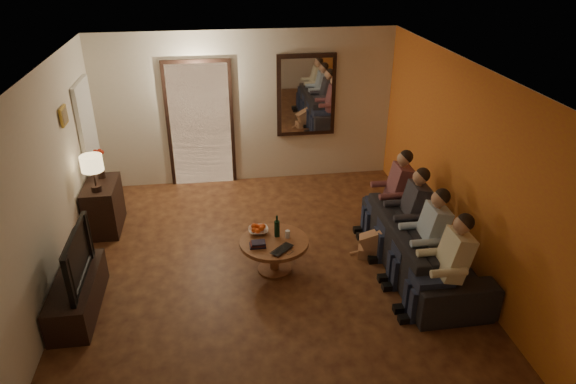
{
  "coord_description": "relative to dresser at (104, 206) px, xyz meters",
  "views": [
    {
      "loc": [
        -0.53,
        -5.37,
        3.94
      ],
      "look_at": [
        0.3,
        0.3,
        1.05
      ],
      "focal_mm": 32.0,
      "sensor_mm": 36.0,
      "label": 1
    }
  ],
  "objects": [
    {
      "name": "floor",
      "position": [
        2.25,
        -1.58,
        -0.36
      ],
      "size": [
        5.0,
        6.0,
        0.01
      ],
      "primitive_type": "cube",
      "color": "#3D1910",
      "rests_on": "ground"
    },
    {
      "name": "ceiling",
      "position": [
        2.25,
        -1.58,
        2.24
      ],
      "size": [
        5.0,
        6.0,
        0.01
      ],
      "primitive_type": "cube",
      "color": "white",
      "rests_on": "back_wall"
    },
    {
      "name": "back_wall",
      "position": [
        2.25,
        1.42,
        0.94
      ],
      "size": [
        5.0,
        0.02,
        2.6
      ],
      "primitive_type": "cube",
      "color": "beige",
      "rests_on": "floor"
    },
    {
      "name": "left_wall",
      "position": [
        -0.25,
        -1.58,
        0.94
      ],
      "size": [
        0.02,
        6.0,
        2.6
      ],
      "primitive_type": "cube",
      "color": "beige",
      "rests_on": "floor"
    },
    {
      "name": "right_wall",
      "position": [
        4.75,
        -1.58,
        0.94
      ],
      "size": [
        0.02,
        6.0,
        2.6
      ],
      "primitive_type": "cube",
      "color": "beige",
      "rests_on": "floor"
    },
    {
      "name": "orange_accent",
      "position": [
        4.74,
        -1.58,
        0.94
      ],
      "size": [
        0.01,
        6.0,
        2.6
      ],
      "primitive_type": "cube",
      "color": "orange",
      "rests_on": "right_wall"
    },
    {
      "name": "kitchen_doorway",
      "position": [
        1.45,
        1.4,
        0.69
      ],
      "size": [
        1.0,
        0.06,
        2.1
      ],
      "primitive_type": "cube",
      "color": "#FFE0A5",
      "rests_on": "floor"
    },
    {
      "name": "door_trim",
      "position": [
        1.45,
        1.39,
        0.69
      ],
      "size": [
        1.12,
        0.04,
        2.22
      ],
      "primitive_type": "cube",
      "color": "black",
      "rests_on": "floor"
    },
    {
      "name": "fridge_glimpse",
      "position": [
        1.7,
        1.41,
        0.54
      ],
      "size": [
        0.45,
        0.03,
        1.7
      ],
      "primitive_type": "cube",
      "color": "silver",
      "rests_on": "floor"
    },
    {
      "name": "mirror_frame",
      "position": [
        3.25,
        1.38,
        1.14
      ],
      "size": [
        1.0,
        0.05,
        1.4
      ],
      "primitive_type": "cube",
      "color": "black",
      "rests_on": "back_wall"
    },
    {
      "name": "mirror_glass",
      "position": [
        3.25,
        1.35,
        1.14
      ],
      "size": [
        0.86,
        0.02,
        1.26
      ],
      "primitive_type": "cube",
      "color": "white",
      "rests_on": "back_wall"
    },
    {
      "name": "white_door",
      "position": [
        -0.21,
        0.72,
        0.66
      ],
      "size": [
        0.06,
        0.85,
        2.04
      ],
      "primitive_type": "cube",
      "color": "white",
      "rests_on": "floor"
    },
    {
      "name": "framed_art",
      "position": [
        -0.22,
        -0.28,
        1.49
      ],
      "size": [
        0.03,
        0.28,
        0.24
      ],
      "primitive_type": "cube",
      "color": "#B28C33",
      "rests_on": "left_wall"
    },
    {
      "name": "art_canvas",
      "position": [
        -0.21,
        -0.28,
        1.49
      ],
      "size": [
        0.01,
        0.22,
        0.18
      ],
      "primitive_type": "cube",
      "color": "brown",
      "rests_on": "left_wall"
    },
    {
      "name": "dresser",
      "position": [
        0.0,
        0.0,
        0.0
      ],
      "size": [
        0.45,
        0.82,
        0.73
      ],
      "primitive_type": "cube",
      "color": "black",
      "rests_on": "floor"
    },
    {
      "name": "table_lamp",
      "position": [
        0.0,
        -0.22,
        0.63
      ],
      "size": [
        0.3,
        0.3,
        0.54
      ],
      "primitive_type": null,
      "color": "beige",
      "rests_on": "dresser"
    },
    {
      "name": "flower_vase",
      "position": [
        0.0,
        0.22,
        0.58
      ],
      "size": [
        0.14,
        0.14,
        0.44
      ],
      "primitive_type": null,
      "color": "#B32713",
      "rests_on": "dresser"
    },
    {
      "name": "tv_stand",
      "position": [
        0.0,
        -1.89,
        -0.15
      ],
      "size": [
        0.45,
        1.27,
        0.42
      ],
      "primitive_type": "cube",
      "color": "black",
      "rests_on": "floor"
    },
    {
      "name": "tv",
      "position": [
        0.0,
        -1.89,
        0.36
      ],
      "size": [
        1.05,
        0.14,
        0.6
      ],
      "primitive_type": "imported",
      "rotation": [
        0.0,
        0.0,
        1.57
      ],
      "color": "black",
      "rests_on": "tv_stand"
    },
    {
      "name": "sofa",
      "position": [
        4.24,
        -1.66,
        -0.02
      ],
      "size": [
        2.38,
        0.94,
        0.69
      ],
      "primitive_type": "imported",
      "rotation": [
        0.0,
        0.0,
        1.58
      ],
      "color": "black",
      "rests_on": "floor"
    },
    {
      "name": "person_a",
      "position": [
        4.14,
        -2.56,
        0.24
      ],
      "size": [
        0.6,
        0.4,
        1.2
      ],
      "primitive_type": null,
      "color": "tan",
      "rests_on": "sofa"
    },
    {
      "name": "person_b",
      "position": [
        4.14,
        -1.96,
        0.24
      ],
      "size": [
        0.6,
        0.4,
        1.2
      ],
      "primitive_type": null,
      "color": "tan",
      "rests_on": "sofa"
    },
    {
      "name": "person_c",
      "position": [
        4.14,
        -1.36,
        0.24
      ],
      "size": [
        0.6,
        0.4,
        1.2
      ],
      "primitive_type": null,
      "color": "tan",
      "rests_on": "sofa"
    },
    {
      "name": "person_d",
      "position": [
        4.14,
        -0.76,
        0.24
      ],
      "size": [
        0.6,
        0.4,
        1.2
      ],
      "primitive_type": null,
      "color": "tan",
      "rests_on": "sofa"
    },
    {
      "name": "dog",
      "position": [
        3.75,
        -1.34,
        -0.08
      ],
      "size": [
        0.6,
        0.39,
        0.56
      ],
      "primitive_type": null,
      "rotation": [
        0.0,
        0.0,
        -0.29
      ],
      "color": "#B07F51",
      "rests_on": "floor"
    },
    {
      "name": "coffee_table",
      "position": [
        2.35,
        -1.43,
        -0.14
      ],
      "size": [
        1.13,
        1.13,
        0.45
      ],
      "primitive_type": "cylinder",
      "rotation": [
        0.0,
        0.0,
        -0.34
      ],
      "color": "brown",
      "rests_on": "floor"
    },
    {
      "name": "bowl",
      "position": [
        2.17,
        -1.21,
        0.12
      ],
      "size": [
        0.26,
        0.26,
        0.06
      ],
      "primitive_type": "imported",
      "color": "white",
      "rests_on": "coffee_table"
    },
    {
      "name": "oranges",
      "position": [
        2.17,
        -1.21,
        0.19
      ],
      "size": [
        0.2,
        0.2,
        0.08
      ],
      "primitive_type": null,
      "color": "#E04912",
      "rests_on": "bowl"
    },
    {
      "name": "wine_bottle",
      "position": [
        2.4,
        -1.33,
        0.24
      ],
      "size": [
        0.07,
        0.07,
        0.31
      ],
      "primitive_type": null,
      "color": "black",
      "rests_on": "coffee_table"
    },
    {
      "name": "wine_glass",
      "position": [
        2.53,
        -1.38,
        0.14
      ],
      "size": [
        0.06,
        0.06,
        0.1
      ],
      "primitive_type": "cylinder",
      "color": "silver",
      "rests_on": "coffee_table"
    },
    {
      "name": "book_stack",
      "position": [
        2.13,
        -1.53,
        0.12
      ],
      "size": [
        0.2,
        0.15,
        0.07
      ],
      "primitive_type": null,
      "color": "black",
      "rests_on": "coffee_table"
    },
    {
      "name": "laptop",
      "position": [
        2.45,
        -1.71,
        0.1
      ],
      "size": [
        0.38,
        0.38,
        0.03
      ],
      "primitive_type": "imported",
      "rotation": [
        0.0,
        0.0,
        0.76
      ],
      "color": "black",
      "rests_on": "coffee_table"
    }
  ]
}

